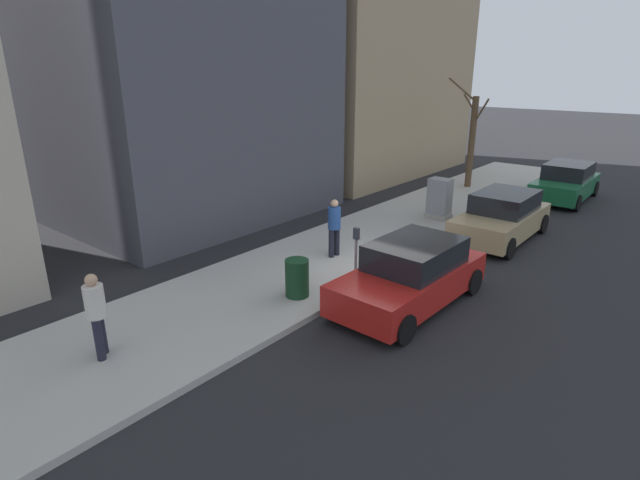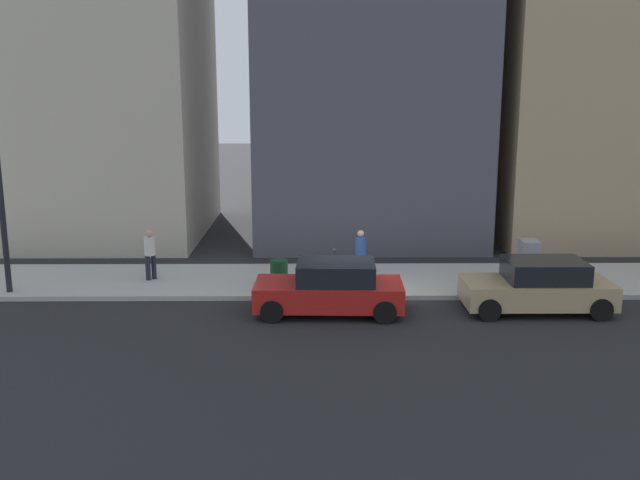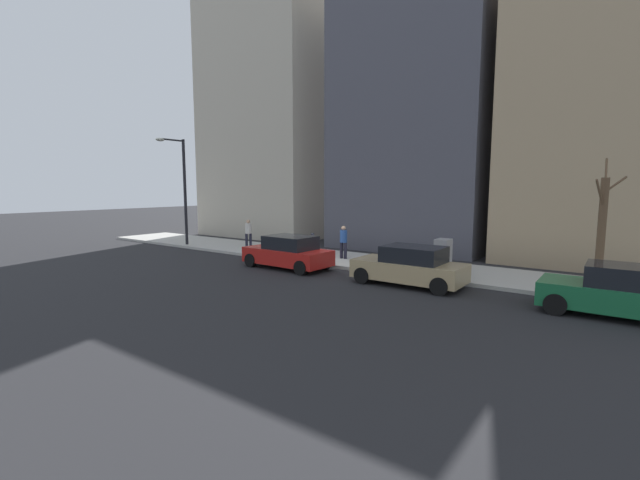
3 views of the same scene
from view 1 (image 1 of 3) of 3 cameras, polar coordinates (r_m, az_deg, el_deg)
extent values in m
plane|color=#232326|center=(13.09, 7.00, -4.70)|extent=(120.00, 120.00, 0.00)
cube|color=#B2AFA8|center=(14.14, 0.19, -2.37)|extent=(4.00, 36.00, 0.15)
cube|color=#196038|center=(23.15, 26.18, 5.50)|extent=(1.85, 4.22, 0.70)
cube|color=black|center=(23.22, 26.53, 7.14)|extent=(1.63, 2.22, 0.60)
cylinder|color=black|center=(21.56, 27.27, 3.76)|extent=(0.23, 0.64, 0.64)
cylinder|color=black|center=(21.93, 22.98, 4.61)|extent=(0.23, 0.64, 0.64)
cylinder|color=black|center=(24.54, 28.88, 5.16)|extent=(0.23, 0.64, 0.64)
cylinder|color=black|center=(24.87, 25.06, 5.90)|extent=(0.23, 0.64, 0.64)
cube|color=tan|center=(16.96, 19.94, 1.92)|extent=(1.82, 4.21, 0.70)
cube|color=black|center=(16.97, 20.42, 4.17)|extent=(1.61, 2.21, 0.60)
cylinder|color=black|center=(15.37, 20.73, -0.88)|extent=(0.22, 0.64, 0.64)
cylinder|color=black|center=(15.95, 15.03, 0.43)|extent=(0.22, 0.64, 0.64)
cylinder|color=black|center=(18.22, 24.06, 1.72)|extent=(0.22, 0.64, 0.64)
cylinder|color=black|center=(18.71, 19.11, 2.77)|extent=(0.22, 0.64, 0.64)
cube|color=red|center=(11.72, 10.16, -4.77)|extent=(1.93, 4.25, 0.70)
cube|color=black|center=(11.63, 10.86, -1.54)|extent=(1.67, 2.25, 0.60)
cylinder|color=black|center=(10.24, 9.56, -10.00)|extent=(0.24, 0.65, 0.64)
cylinder|color=black|center=(11.10, 2.07, -7.29)|extent=(0.24, 0.65, 0.64)
cylinder|color=black|center=(12.74, 17.03, -4.56)|extent=(0.24, 0.65, 0.64)
cylinder|color=black|center=(13.44, 10.48, -2.75)|extent=(0.24, 0.65, 0.64)
cylinder|color=slate|center=(12.65, 4.11, -2.15)|extent=(0.07, 0.07, 1.05)
cube|color=#2D333D|center=(12.43, 4.19, 0.75)|extent=(0.14, 0.10, 0.30)
cube|color=#A8A399|center=(18.33, 13.34, 2.73)|extent=(0.83, 0.61, 0.18)
cube|color=#939399|center=(18.14, 13.51, 4.90)|extent=(0.75, 0.55, 1.25)
cylinder|color=brown|center=(23.34, 16.94, 10.61)|extent=(0.28, 0.28, 3.93)
cylinder|color=brown|center=(23.36, 15.96, 16.19)|extent=(1.33, 0.16, 1.02)
cylinder|color=brown|center=(23.59, 16.65, 14.88)|extent=(0.84, 0.70, 0.68)
cylinder|color=brown|center=(22.96, 17.93, 13.79)|extent=(0.73, 0.32, 1.12)
cylinder|color=#14381E|center=(11.70, -2.64, -4.35)|extent=(0.56, 0.56, 0.90)
cylinder|color=#1E1E2D|center=(14.06, 1.31, -0.38)|extent=(0.16, 0.16, 0.82)
cylinder|color=#1E1E2D|center=(14.23, 1.94, -0.14)|extent=(0.16, 0.16, 0.82)
cylinder|color=#23478C|center=(13.92, 1.65, 2.53)|extent=(0.36, 0.36, 0.62)
sphere|color=tan|center=(13.81, 1.67, 4.20)|extent=(0.22, 0.22, 0.22)
cylinder|color=#1E1E2D|center=(10.31, -23.69, -9.75)|extent=(0.16, 0.16, 0.82)
cylinder|color=#1E1E2D|center=(10.11, -23.94, -10.39)|extent=(0.16, 0.16, 0.82)
cylinder|color=silver|center=(9.90, -24.37, -6.41)|extent=(0.36, 0.36, 0.62)
sphere|color=tan|center=(9.74, -24.71, -4.17)|extent=(0.22, 0.22, 0.22)
camera|label=2|loc=(17.03, 98.36, 1.13)|focal=40.00mm
camera|label=3|loc=(24.30, 63.43, 5.06)|focal=24.00mm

